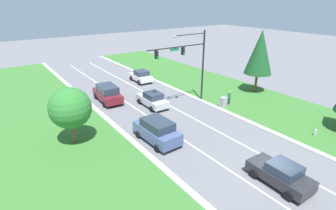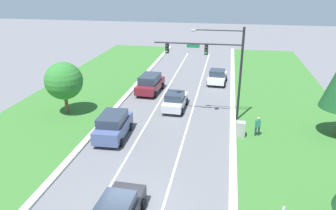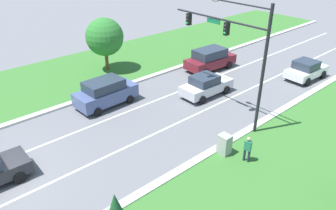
% 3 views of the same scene
% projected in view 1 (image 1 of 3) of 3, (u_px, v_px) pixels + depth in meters
% --- Properties ---
extents(ground_plane, '(160.00, 160.00, 0.00)m').
position_uv_depth(ground_plane, '(268.00, 175.00, 18.36)').
color(ground_plane, slate).
extents(curb_strip_right, '(0.50, 90.00, 0.15)m').
position_uv_depth(curb_strip_right, '(311.00, 149.00, 21.35)').
color(curb_strip_right, beige).
rests_on(curb_strip_right, ground_plane).
extents(curb_strip_left, '(0.50, 90.00, 0.15)m').
position_uv_depth(curb_strip_left, '(209.00, 209.00, 15.31)').
color(curb_strip_left, beige).
rests_on(curb_strip_left, ground_plane).
extents(lane_stripe_inner_left, '(0.14, 81.00, 0.01)m').
position_uv_depth(lane_stripe_inner_left, '(252.00, 185.00, 17.39)').
color(lane_stripe_inner_left, white).
rests_on(lane_stripe_inner_left, ground_plane).
extents(lane_stripe_inner_right, '(0.14, 81.00, 0.01)m').
position_uv_depth(lane_stripe_inner_right, '(283.00, 166.00, 19.32)').
color(lane_stripe_inner_right, white).
rests_on(lane_stripe_inner_right, ground_plane).
extents(traffic_signal_mast, '(7.58, 0.41, 8.24)m').
position_uv_depth(traffic_signal_mast, '(189.00, 57.00, 28.66)').
color(traffic_signal_mast, black).
rests_on(traffic_signal_mast, ground_plane).
extents(silver_sedan, '(2.13, 4.50, 1.70)m').
position_uv_depth(silver_sedan, '(153.00, 99.00, 29.67)').
color(silver_sedan, silver).
rests_on(silver_sedan, ground_plane).
extents(slate_blue_suv, '(2.37, 4.73, 2.01)m').
position_uv_depth(slate_blue_suv, '(157.00, 130.00, 22.34)').
color(slate_blue_suv, '#475684').
rests_on(slate_blue_suv, ground_plane).
extents(white_sedan, '(2.31, 4.20, 1.72)m').
position_uv_depth(white_sedan, '(141.00, 76.00, 38.43)').
color(white_sedan, white).
rests_on(white_sedan, ground_plane).
extents(charcoal_sedan, '(2.15, 4.23, 1.63)m').
position_uv_depth(charcoal_sedan, '(281.00, 174.00, 17.19)').
color(charcoal_sedan, '#28282D').
rests_on(charcoal_sedan, ground_plane).
extents(burgundy_suv, '(2.49, 5.13, 2.01)m').
position_uv_depth(burgundy_suv, '(108.00, 93.00, 31.04)').
color(burgundy_suv, maroon).
rests_on(burgundy_suv, ground_plane).
extents(utility_cabinet, '(0.70, 0.60, 1.31)m').
position_uv_depth(utility_cabinet, '(223.00, 103.00, 29.18)').
color(utility_cabinet, '#9E9E99').
rests_on(utility_cabinet, ground_plane).
extents(pedestrian, '(0.43, 0.32, 1.69)m').
position_uv_depth(pedestrian, '(229.00, 97.00, 30.07)').
color(pedestrian, '#232842').
rests_on(pedestrian, ground_plane).
extents(fire_hydrant, '(0.34, 0.20, 0.70)m').
position_uv_depth(fire_hydrant, '(315.00, 133.00, 23.42)').
color(fire_hydrant, '#B7B7BC').
rests_on(fire_hydrant, ground_plane).
extents(conifer_near_right_tree, '(3.44, 3.44, 7.99)m').
position_uv_depth(conifer_near_right_tree, '(260.00, 52.00, 32.68)').
color(conifer_near_right_tree, brown).
rests_on(conifer_near_right_tree, ground_plane).
extents(oak_near_left_tree, '(3.43, 3.43, 4.94)m').
position_uv_depth(oak_near_left_tree, '(70.00, 108.00, 21.25)').
color(oak_near_left_tree, brown).
rests_on(oak_near_left_tree, ground_plane).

